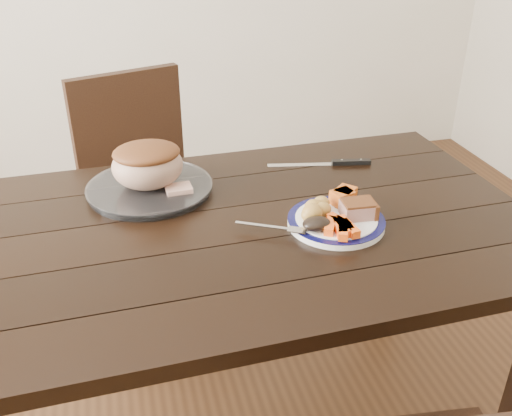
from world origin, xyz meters
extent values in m
cube|color=black|center=(0.00, 0.00, 0.73)|extent=(1.62, 0.94, 0.04)
cube|color=black|center=(0.71, 0.39, 0.35)|extent=(0.07, 0.07, 0.71)
cube|color=black|center=(-0.13, 0.65, 0.45)|extent=(0.53, 0.53, 0.04)
cube|color=black|center=(-0.19, 0.84, 0.70)|extent=(0.41, 0.17, 0.46)
cube|color=black|center=(-0.01, 0.88, 0.21)|extent=(0.04, 0.04, 0.43)
cube|color=black|center=(0.10, 0.53, 0.21)|extent=(0.04, 0.04, 0.43)
cube|color=black|center=(-0.35, 0.77, 0.21)|extent=(0.04, 0.04, 0.43)
cube|color=black|center=(-0.24, 0.42, 0.21)|extent=(0.04, 0.04, 0.43)
cylinder|color=white|center=(0.28, -0.07, 0.76)|extent=(0.25, 0.25, 0.02)
torus|color=#0B0B38|center=(0.28, -0.07, 0.77)|extent=(0.25, 0.25, 0.02)
cylinder|color=white|center=(-0.16, 0.23, 0.76)|extent=(0.34, 0.34, 0.02)
cube|color=#AB7568|center=(0.33, -0.07, 0.79)|extent=(0.09, 0.07, 0.04)
ellipsoid|color=gold|center=(0.24, -0.05, 0.79)|extent=(0.05, 0.04, 0.04)
ellipsoid|color=gold|center=(0.21, -0.06, 0.79)|extent=(0.05, 0.05, 0.04)
ellipsoid|color=gold|center=(0.23, -0.04, 0.79)|extent=(0.05, 0.04, 0.04)
ellipsoid|color=gold|center=(0.20, -0.07, 0.79)|extent=(0.04, 0.04, 0.04)
ellipsoid|color=gold|center=(0.25, -0.02, 0.79)|extent=(0.04, 0.04, 0.04)
cube|color=#FF5A15|center=(0.28, -0.12, 0.78)|extent=(0.02, 0.07, 0.02)
cube|color=#FF5A15|center=(0.27, -0.10, 0.78)|extent=(0.05, 0.07, 0.02)
cube|color=#FF5A15|center=(0.28, -0.14, 0.78)|extent=(0.03, 0.07, 0.02)
cube|color=#FF5A15|center=(0.26, -0.15, 0.78)|extent=(0.05, 0.07, 0.02)
cube|color=#FF5A15|center=(0.26, -0.13, 0.78)|extent=(0.03, 0.07, 0.02)
cube|color=#FF5A15|center=(0.24, -0.12, 0.78)|extent=(0.05, 0.07, 0.02)
cube|color=#FF5A15|center=(0.27, -0.13, 0.78)|extent=(0.02, 0.07, 0.02)
cube|color=orange|center=(0.32, 0.00, 0.79)|extent=(0.07, 0.06, 0.04)
cube|color=orange|center=(0.33, 0.01, 0.79)|extent=(0.07, 0.07, 0.04)
ellipsoid|color=black|center=(0.21, -0.11, 0.79)|extent=(0.07, 0.05, 0.03)
cube|color=silver|center=(0.09, -0.06, 0.77)|extent=(0.13, 0.08, 0.00)
cube|color=silver|center=(0.16, -0.10, 0.77)|extent=(0.05, 0.04, 0.00)
ellipsoid|color=tan|center=(-0.16, 0.23, 0.83)|extent=(0.19, 0.17, 0.13)
cube|color=tan|center=(-0.09, 0.18, 0.78)|extent=(0.07, 0.06, 0.02)
cube|color=silver|center=(0.30, 0.30, 0.75)|extent=(0.20, 0.06, 0.00)
cube|color=black|center=(0.46, 0.27, 0.76)|extent=(0.12, 0.04, 0.01)
camera|label=1|loc=(-0.23, -1.22, 1.49)|focal=40.00mm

